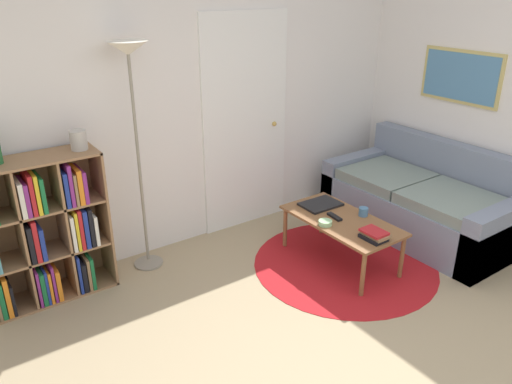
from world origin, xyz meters
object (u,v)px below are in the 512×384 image
Objects in this scene: laptop at (321,204)px; coffee_table at (342,223)px; vase_on_shelf at (79,140)px; bowl at (325,223)px; floor_lamp at (131,80)px; cup at (363,212)px; bookshelf at (38,232)px; couch at (424,202)px.

coffee_table is at bearing -97.18° from laptop.
bowl is at bearing -29.45° from vase_on_shelf.
vase_on_shelf is at bearing 178.74° from floor_lamp.
cup is at bearing -25.92° from vase_on_shelf.
vase_on_shelf is at bearing 154.08° from cup.
laptop is 2.06m from vase_on_shelf.
floor_lamp reaches higher than vase_on_shelf.
floor_lamp reaches higher than bookshelf.
vase_on_shelf is at bearing 150.55° from bowl.
laptop is 2.42× the size of vase_on_shelf.
laptop is (1.39, -0.59, -1.14)m from floor_lamp.
couch is 1.72× the size of coffee_table.
bowl is 0.78× the size of vase_on_shelf.
vase_on_shelf is (-2.85, 0.92, 0.89)m from couch.
vase_on_shelf reaches higher than bowl.
bookshelf is 7.78× the size of vase_on_shelf.
vase_on_shelf is (-0.43, 0.01, -0.38)m from floor_lamp.
laptop is at bearing 162.87° from couch.
floor_lamp is at bearing -1.26° from vase_on_shelf.
couch reaches higher than cup.
vase_on_shelf is at bearing 0.64° from bookshelf.
cup is at bearing -67.00° from laptop.
couch is at bearing -0.77° from bowl.
bookshelf is at bearing 155.56° from bowl.
floor_lamp is 0.57m from vase_on_shelf.
bookshelf is at bearing 179.63° from floor_lamp.
bookshelf is 0.60× the size of floor_lamp.
bookshelf reaches higher than coffee_table.
vase_on_shelf is (0.38, 0.00, 0.62)m from bookshelf.
bowl is 0.38m from cup.
bookshelf is 9.95× the size of bowl.
laptop reaches higher than coffee_table.
vase_on_shelf is (-1.78, 0.90, 0.81)m from coffee_table.
floor_lamp reaches higher than cup.
couch is 5.12× the size of laptop.
bookshelf reaches higher than cup.
couch is at bearing -17.81° from vase_on_shelf.
couch is at bearing -0.76° from coffee_table.
couch is at bearing -20.50° from floor_lamp.
coffee_table is 2.15m from vase_on_shelf.
vase_on_shelf reaches higher than coffee_table.
bookshelf is 2.34m from coffee_table.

